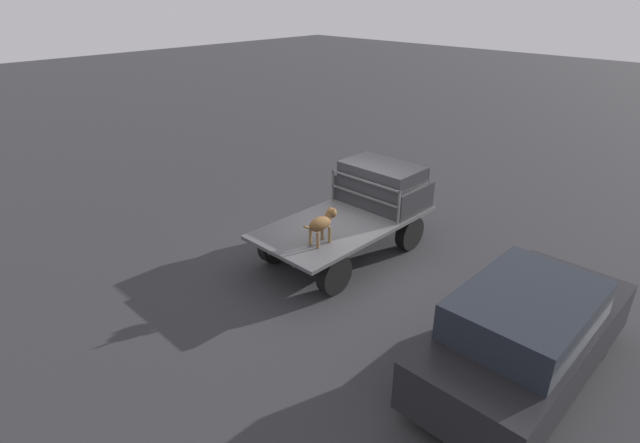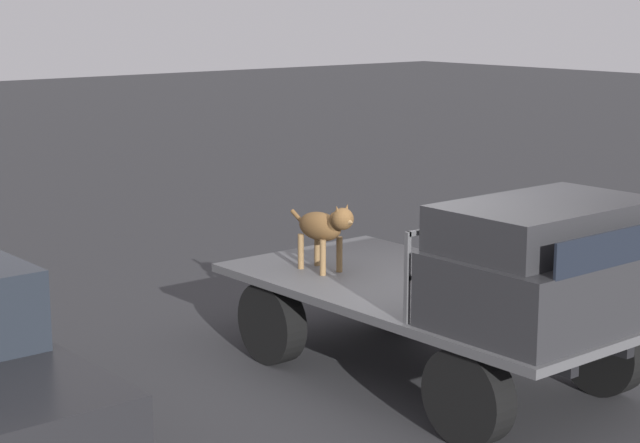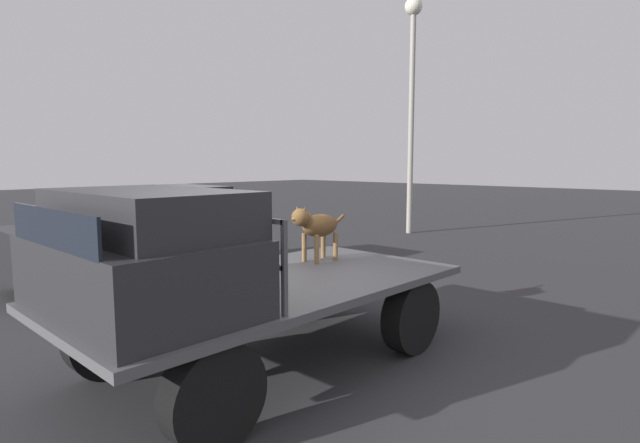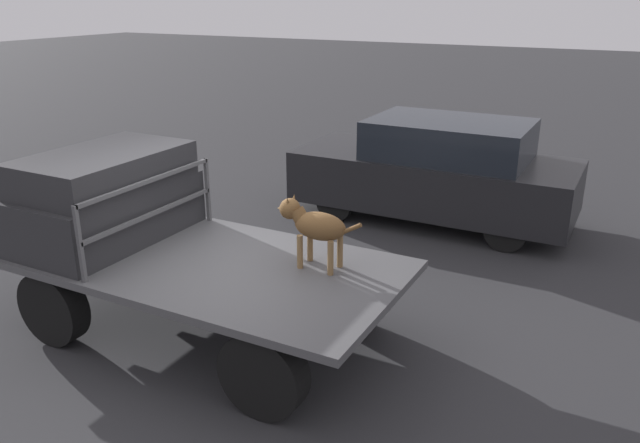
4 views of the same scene
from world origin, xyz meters
The scene contains 7 objects.
ground_plane centered at (0.00, 0.00, 0.00)m, with size 80.00×80.00×0.00m, color #2D2D30.
flatbed_truck centered at (0.00, 0.00, 0.63)m, with size 4.14×2.09×0.87m.
truck_cab centered at (1.35, 0.00, 1.33)m, with size 1.29×1.97×0.99m.
truck_headboard centered at (0.66, 0.00, 1.38)m, with size 0.04×1.97×0.77m.
dog centered at (-1.09, -0.38, 1.31)m, with size 0.93×0.28×0.71m.
parked_sedan centered at (-1.04, -4.57, 0.82)m, with size 4.33×1.79×1.63m.
light_pole_near centered at (-9.21, -4.36, 4.59)m, with size 0.50×0.50×6.70m.
Camera 3 is at (3.24, 3.79, 2.07)m, focal length 28.00 mm.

